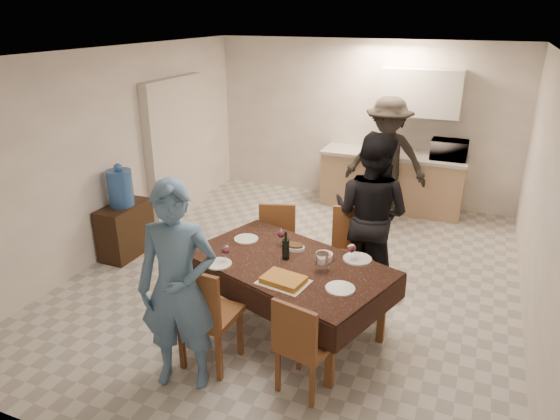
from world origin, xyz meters
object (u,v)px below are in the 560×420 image
Objects in this scene: savoury_tart at (283,280)px; water_pitcher at (322,262)px; console at (126,230)px; wine_bottle at (286,245)px; person_kitchen at (386,159)px; person_far at (371,215)px; water_jug at (120,188)px; person_near at (178,288)px; microwave at (449,150)px; dining_table at (289,265)px.

water_pitcher is at bearing 52.85° from savoury_tart.
water_pitcher is (2.92, -0.79, 0.50)m from console.
wine_bottle is at bearing 165.96° from water_pitcher.
person_kitchen is at bearing 41.65° from console.
water_jug is at bearing 19.61° from person_far.
wine_bottle is at bearing 48.05° from person_near.
person_near is 4.40m from person_kitchen.
person_near is at bearing -131.99° from water_pitcher.
water_jug is at bearing 164.90° from water_pitcher.
console is 4.81m from microwave.
savoury_tart is 0.23× the size of person_kitchen.
person_kitchen is at bearing 91.16° from water_pitcher.
person_kitchen reaches higher than microwave.
wine_bottle is (2.52, -0.69, 0.55)m from console.
person_far is at bearing 81.38° from dining_table.
person_kitchen is at bearing 27.97° from microwave.
water_pitcher reaches higher than dining_table.
person_far is (3.12, 0.31, 0.01)m from water_jug.
water_pitcher is 0.42× the size of savoury_tart.
console is 2.67m from wine_bottle.
water_pitcher is 1.35m from person_near.
microwave is at bearing 78.32° from water_pitcher.
person_far is at bearing 77.76° from microwave.
dining_table is at bearing -16.02° from water_jug.
wine_bottle is 0.47m from savoury_tart.
person_far is (0.55, 1.05, 0.21)m from dining_table.
console is 2.93m from savoury_tart.
water_jug is at bearing 164.73° from wine_bottle.
person_far is (0.60, 1.00, 0.03)m from wine_bottle.
person_near is at bearing -98.62° from dining_table.
savoury_tart is at bearing -127.15° from water_pitcher.
water_pitcher is 0.35× the size of microwave.
dining_table is 2.93× the size of console.
person_far reaches higher than microwave.
person_near is at bearing -134.13° from savoury_tart.
dining_table is 1.19× the size of person_near.
microwave reaches higher than console.
person_near reaches higher than wine_bottle.
savoury_tart is (0.15, -0.43, -0.12)m from wine_bottle.
dining_table is 0.40m from savoury_tart.
savoury_tart is at bearing -22.72° from console.
person_near reaches higher than water_pitcher.
water_jug reaches higher than water_pitcher.
dining_table is 2.68m from water_jug.
water_pitcher is at bearing -15.10° from water_jug.
water_jug reaches higher than wine_bottle.
person_near is (-1.68, -4.77, -0.14)m from microwave.
wine_bottle is (-0.05, 0.05, 0.18)m from dining_table.
water_jug is 1.62× the size of wine_bottle.
console is 2.76m from person_near.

